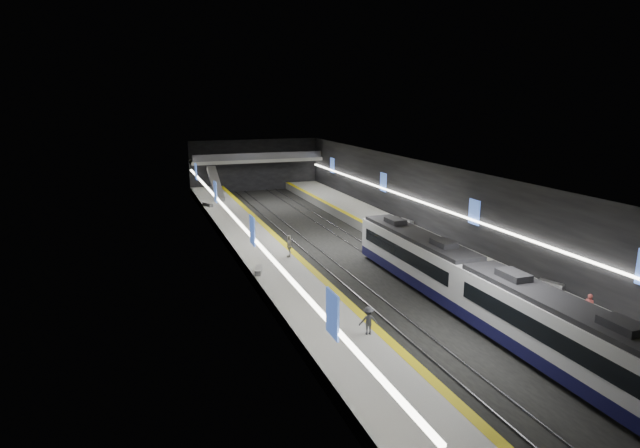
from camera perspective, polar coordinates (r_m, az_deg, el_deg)
name	(u,v)px	position (r m, az deg, el deg)	size (l,w,h in m)	color
ground	(336,248)	(52.13, 1.69, -2.59)	(70.00, 70.00, 0.00)	black
ceiling	(336,166)	(50.52, 1.75, 6.17)	(20.00, 70.00, 0.04)	beige
wall_left	(232,216)	(48.51, -9.36, 0.90)	(0.04, 70.00, 8.00)	black
wall_right	(427,201)	(55.53, 11.39, 2.39)	(0.04, 70.00, 8.00)	black
wall_back	(255,165)	(84.33, -7.00, 6.24)	(20.00, 0.04, 8.00)	black
platform_left	(260,250)	(49.86, -6.38, -2.82)	(5.00, 70.00, 1.00)	slate
tile_surface_left	(260,245)	(49.72, -6.39, -2.25)	(5.00, 70.00, 0.02)	#A8A8A3
tactile_strip_left	(283,243)	(50.24, -3.95, -2.02)	(0.60, 70.00, 0.02)	yellow
platform_right	(404,237)	(55.07, 8.99, -1.34)	(5.00, 70.00, 1.00)	slate
tile_surface_right	(405,232)	(54.95, 9.01, -0.82)	(5.00, 70.00, 0.02)	#A8A8A3
tactile_strip_right	(385,233)	(53.95, 6.95, -1.01)	(0.60, 70.00, 0.02)	yellow
rails	(336,248)	(52.11, 1.69, -2.53)	(6.52, 70.00, 0.12)	gray
train	(473,286)	(36.94, 16.04, -6.35)	(2.69, 30.05, 3.60)	#100F3A
ad_posters	(332,201)	(51.99, 1.32, 2.47)	(19.94, 53.50, 2.20)	#466DD3
cove_light_left	(234,218)	(48.59, -9.12, 0.68)	(0.25, 68.60, 0.12)	white
cove_light_right	(426,203)	(55.47, 11.20, 2.17)	(0.25, 68.60, 0.12)	white
mezzanine_bridge	(257,160)	(82.20, -6.69, 6.79)	(20.00, 3.00, 1.50)	gray
escalator	(216,183)	(74.35, -11.09, 4.28)	(1.20, 8.00, 0.60)	#99999E
bench_left_near	(258,270)	(41.98, -6.60, -4.93)	(0.48, 1.71, 0.42)	#99999E
bench_left_far	(208,205)	(68.34, -11.89, 2.03)	(0.50, 1.82, 0.44)	#99999E
bench_right_near	(551,285)	(41.93, 23.40, -5.98)	(0.52, 1.87, 0.46)	#99999E
bench_right_far	(406,222)	(58.29, 9.13, 0.24)	(0.57, 2.07, 0.51)	#99999E
passenger_right_a	(589,308)	(36.70, 26.75, -7.97)	(0.64, 0.42, 1.75)	#BF4B47
passenger_left_a	(289,246)	(45.69, -3.30, -2.37)	(1.12, 0.46, 1.90)	beige
passenger_left_b	(368,321)	(31.26, 5.18, -10.24)	(1.08, 0.62, 1.68)	#44464D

